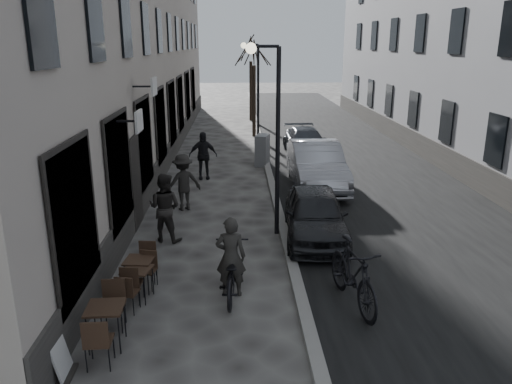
{
  "coord_description": "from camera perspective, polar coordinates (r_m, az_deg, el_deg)",
  "views": [
    {
      "loc": [
        -1.08,
        -6.92,
        5.09
      ],
      "look_at": [
        -0.65,
        4.02,
        1.8
      ],
      "focal_mm": 35.0,
      "sensor_mm": 36.0,
      "label": 1
    }
  ],
  "objects": [
    {
      "name": "bistro_set_c",
      "position": [
        11.01,
        -13.16,
        -8.8
      ],
      "size": [
        0.63,
        1.44,
        0.83
      ],
      "rotation": [
        0.0,
        0.0,
        -0.1
      ],
      "color": "black",
      "rests_on": "ground"
    },
    {
      "name": "pedestrian_far",
      "position": [
        19.31,
        -6.08,
        4.16
      ],
      "size": [
        1.12,
        0.56,
        1.84
      ],
      "primitive_type": "imported",
      "rotation": [
        0.0,
        0.0,
        0.11
      ],
      "color": "black",
      "rests_on": "ground"
    },
    {
      "name": "ground",
      "position": [
        8.66,
        5.68,
        -19.38
      ],
      "size": [
        120.0,
        120.0,
        0.0
      ],
      "primitive_type": "plane",
      "color": "#363331",
      "rests_on": "ground"
    },
    {
      "name": "streetlamp_near",
      "position": [
        13.1,
        1.78,
        8.24
      ],
      "size": [
        0.9,
        0.28,
        5.09
      ],
      "color": "black",
      "rests_on": "ground"
    },
    {
      "name": "road",
      "position": [
        23.99,
        9.7,
        4.24
      ],
      "size": [
        7.3,
        60.0,
        0.0
      ],
      "primitive_type": "cube",
      "color": "black",
      "rests_on": "ground"
    },
    {
      "name": "cyclist_rider",
      "position": [
        10.36,
        -2.9,
        -7.39
      ],
      "size": [
        0.65,
        0.44,
        1.72
      ],
      "primitive_type": "imported",
      "rotation": [
        0.0,
        0.0,
        3.09
      ],
      "color": "#292723",
      "rests_on": "ground"
    },
    {
      "name": "pedestrian_mid",
      "position": [
        15.77,
        -8.33,
        1.11
      ],
      "size": [
        1.32,
        1.08,
        1.79
      ],
      "primitive_type": "imported",
      "rotation": [
        0.0,
        0.0,
        3.56
      ],
      "color": "black",
      "rests_on": "ground"
    },
    {
      "name": "utility_cabinet",
      "position": [
        21.44,
        0.73,
        4.8
      ],
      "size": [
        0.7,
        0.98,
        1.32
      ],
      "primitive_type": "cube",
      "rotation": [
        0.0,
        0.0,
        -0.27
      ],
      "color": "slate",
      "rests_on": "ground"
    },
    {
      "name": "car_mid",
      "position": [
        18.25,
        6.89,
        3.06
      ],
      "size": [
        1.74,
        4.97,
        1.64
      ],
      "primitive_type": "imported",
      "rotation": [
        0.0,
        0.0,
        -0.0
      ],
      "color": "#9D9EA5",
      "rests_on": "ground"
    },
    {
      "name": "tree_far",
      "position": [
        33.94,
        -0.6,
        16.0
      ],
      "size": [
        2.4,
        2.4,
        5.7
      ],
      "color": "black",
      "rests_on": "ground"
    },
    {
      "name": "car_far",
      "position": [
        23.57,
        5.71,
        5.71
      ],
      "size": [
        1.97,
        4.35,
        1.24
      ],
      "primitive_type": "imported",
      "rotation": [
        0.0,
        0.0,
        0.06
      ],
      "color": "#393D43",
      "rests_on": "ground"
    },
    {
      "name": "kerb",
      "position": [
        23.5,
        0.94,
        4.36
      ],
      "size": [
        0.25,
        60.0,
        0.12
      ],
      "primitive_type": "cube",
      "color": "gray",
      "rests_on": "ground"
    },
    {
      "name": "streetlamp_far",
      "position": [
        25.01,
        -0.15,
        12.3
      ],
      "size": [
        0.9,
        0.28,
        5.09
      ],
      "color": "black",
      "rests_on": "ground"
    },
    {
      "name": "tree_near",
      "position": [
        27.94,
        -0.24,
        15.85
      ],
      "size": [
        2.4,
        2.4,
        5.7
      ],
      "color": "black",
      "rests_on": "ground"
    },
    {
      "name": "pedestrian_near",
      "position": [
        13.36,
        -10.4,
        -1.74
      ],
      "size": [
        1.07,
        0.95,
        1.85
      ],
      "primitive_type": "imported",
      "rotation": [
        0.0,
        0.0,
        2.81
      ],
      "color": "#272421",
      "rests_on": "ground"
    },
    {
      "name": "moped",
      "position": [
        10.21,
        11.04,
        -9.23
      ],
      "size": [
        1.03,
        2.33,
        1.35
      ],
      "primitive_type": "imported",
      "rotation": [
        0.0,
        0.0,
        0.18
      ],
      "color": "black",
      "rests_on": "ground"
    },
    {
      "name": "car_near",
      "position": [
        13.45,
        6.79,
        -2.55
      ],
      "size": [
        1.89,
        4.09,
        1.36
      ],
      "primitive_type": "imported",
      "rotation": [
        0.0,
        0.0,
        -0.07
      ],
      "color": "black",
      "rests_on": "ground"
    },
    {
      "name": "sign_board",
      "position": [
        8.81,
        -21.54,
        -16.91
      ],
      "size": [
        0.32,
        0.55,
        0.94
      ],
      "rotation": [
        0.0,
        0.0,
        0.02
      ],
      "color": "black",
      "rests_on": "ground"
    },
    {
      "name": "bistro_set_b",
      "position": [
        10.65,
        -13.35,
        -9.83
      ],
      "size": [
        0.65,
        1.4,
        0.8
      ],
      "rotation": [
        0.0,
        0.0,
        -0.2
      ],
      "color": "black",
      "rests_on": "ground"
    },
    {
      "name": "bicycle",
      "position": [
        10.5,
        -2.87,
        -9.06
      ],
      "size": [
        0.8,
        2.03,
        1.05
      ],
      "primitive_type": "imported",
      "rotation": [
        0.0,
        0.0,
        3.09
      ],
      "color": "black",
      "rests_on": "ground"
    },
    {
      "name": "bistro_set_a",
      "position": [
        9.25,
        -16.75,
        -14.05
      ],
      "size": [
        0.65,
        1.55,
        0.91
      ],
      "rotation": [
        0.0,
        0.0,
        0.04
      ],
      "color": "black",
      "rests_on": "ground"
    }
  ]
}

